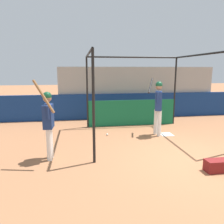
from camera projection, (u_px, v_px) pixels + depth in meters
ground_plane at (192, 160)px, 5.67m from camera, size 60.00×60.00×0.00m
outfield_wall at (139, 106)px, 10.61m from camera, size 24.00×0.12×1.19m
bleacher_section at (132, 90)px, 11.71m from camera, size 7.60×2.40×2.47m
batting_cage at (137, 99)px, 8.35m from camera, size 3.77×3.60×2.84m
home_plate at (166, 134)px, 7.90m from camera, size 0.44×0.44×0.02m
player_batter at (158, 103)px, 7.63m from camera, size 0.55×0.92×2.02m
player_waiting at (48, 119)px, 5.54m from camera, size 0.53×0.78×2.09m
equipment_bag at (220, 165)px, 5.03m from camera, size 0.70×0.28×0.28m
baseball at (107, 134)px, 7.80m from camera, size 0.07×0.07×0.07m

